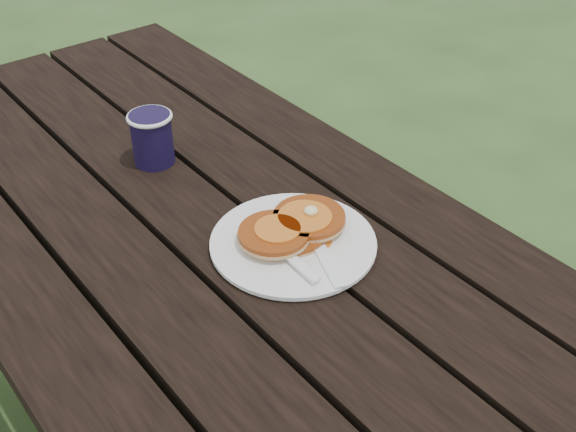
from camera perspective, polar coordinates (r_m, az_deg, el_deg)
picnic_table at (r=1.40m, az=-3.35°, el=-14.95°), size 1.36×1.80×0.75m
plate at (r=1.13m, az=0.41°, el=-2.20°), size 0.30×0.30×0.01m
pancake_stack at (r=1.13m, az=0.39°, el=-0.86°), size 0.18×0.12×0.04m
knife at (r=1.11m, az=2.61°, el=-2.71°), size 0.08×0.18×0.00m
fork at (r=1.08m, az=0.53°, el=-3.58°), size 0.04×0.16×0.01m
coffee_cup at (r=1.33m, az=-10.72°, el=6.28°), size 0.08×0.08×0.10m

